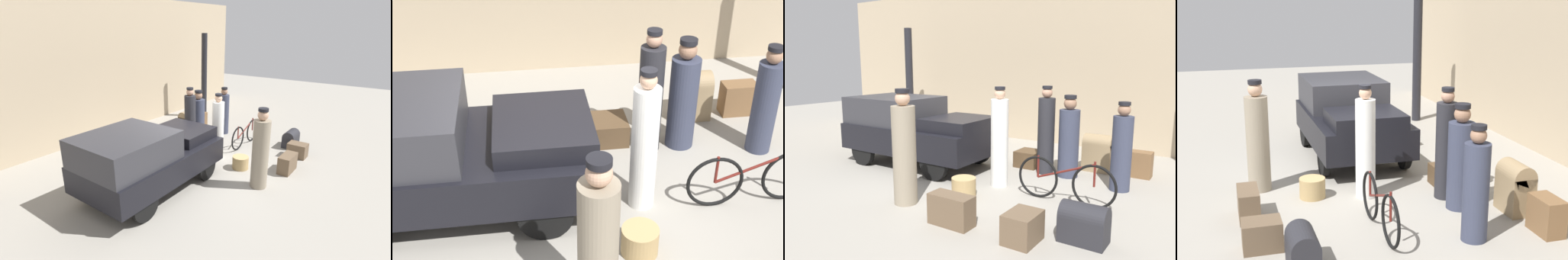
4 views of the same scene
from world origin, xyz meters
TOP-DOWN VIEW (x-y plane):
  - ground_plane at (0.00, 0.00)m, footprint 30.00×30.00m
  - truck at (-1.58, 0.22)m, footprint 3.34×1.70m
  - bicycle at (2.18, -0.27)m, footprint 1.68×0.04m
  - wicker_basket at (0.63, -0.94)m, footprint 0.42×0.42m
  - conductor_in_dark_uniform at (1.69, 1.16)m, footprint 0.40×0.40m
  - porter_lifting_near_truck at (0.02, -1.73)m, footprint 0.38×0.38m
  - porter_carrying_trunk at (1.21, 1.13)m, footprint 0.34×0.34m
  - porter_standing_middle at (0.83, -0.10)m, footprint 0.32×0.32m
  - porter_with_bicycle at (2.78, 0.87)m, footprint 0.35×0.35m
  - trunk_umber_medium at (2.07, 1.90)m, footprint 0.59×0.38m
  - suitcase_small_leather at (2.86, 1.93)m, footprint 0.54×0.31m
  - suitcase_tan_flat at (0.69, 1.41)m, footprint 0.50×0.55m

SIDE VIEW (x-z plane):
  - ground_plane at x=0.00m, z-range 0.00..0.00m
  - wicker_basket at x=0.63m, z-range 0.00..0.33m
  - suitcase_tan_flat at x=0.69m, z-range 0.00..0.35m
  - suitcase_small_leather at x=2.86m, z-range 0.00..0.52m
  - bicycle at x=2.18m, z-range -0.01..0.75m
  - trunk_umber_medium at x=2.07m, z-range 0.02..0.81m
  - porter_with_bicycle at x=2.78m, z-range -0.07..1.54m
  - conductor_in_dark_uniform at x=1.69m, z-range -0.08..1.57m
  - truck at x=-1.58m, z-range 0.07..1.57m
  - porter_carrying_trunk at x=1.21m, z-range -0.07..1.75m
  - porter_standing_middle at x=0.83m, z-range -0.06..1.79m
  - porter_lifting_near_truck at x=0.02m, z-range -0.07..1.81m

